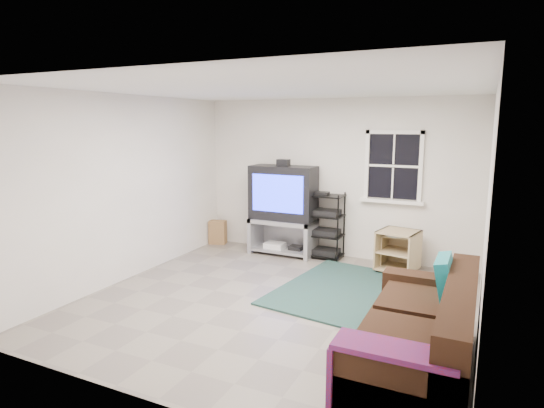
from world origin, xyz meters
The scene contains 8 objects.
room centered at (0.95, 2.27, 1.48)m, with size 4.60×4.62×4.60m.
tv_unit centered at (-0.79, 2.00, 0.89)m, with size 1.10×0.55×1.61m.
av_rack centered at (-0.06, 2.08, 0.47)m, with size 0.55×0.40×1.09m.
side_table_left centered at (1.17, 1.87, 0.34)m, with size 0.63×0.63×0.64m.
side_table_right centered at (1.15, 2.06, 0.31)m, with size 0.50×0.52×0.56m.
sofa centered at (1.85, -0.98, 0.34)m, with size 0.93×2.09×0.96m.
shag_rug centered at (0.67, 0.74, 0.01)m, with size 1.55×2.13×0.03m, color black.
paper_bag centered at (-2.15, 2.07, 0.22)m, with size 0.30×0.19×0.43m, color #9F7D47.
Camera 1 is at (2.27, -4.87, 2.21)m, focal length 30.00 mm.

